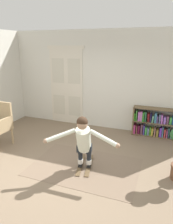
{
  "coord_description": "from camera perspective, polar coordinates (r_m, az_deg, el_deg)",
  "views": [
    {
      "loc": [
        1.73,
        -3.46,
        2.44
      ],
      "look_at": [
        0.15,
        0.69,
        1.05
      ],
      "focal_mm": 33.97,
      "sensor_mm": 36.0,
      "label": 1
    }
  ],
  "objects": [
    {
      "name": "bookshelf",
      "position": [
        6.2,
        18.15,
        -3.0
      ],
      "size": [
        1.32,
        0.3,
        0.81
      ],
      "color": "brown",
      "rests_on": "ground"
    },
    {
      "name": "back_wall",
      "position": [
        6.37,
        4.91,
        8.39
      ],
      "size": [
        6.0,
        0.1,
        2.9
      ],
      "primitive_type": "cube",
      "color": "silver",
      "rests_on": "ground"
    },
    {
      "name": "double_door",
      "position": [
        6.8,
        -5.42,
        7.06
      ],
      "size": [
        1.22,
        0.05,
        2.45
      ],
      "color": "beige",
      "rests_on": "ground"
    },
    {
      "name": "ground_plane",
      "position": [
        4.57,
        -5.02,
        -14.96
      ],
      "size": [
        7.2,
        7.2,
        0.0
      ],
      "primitive_type": "plane",
      "color": "#796550"
    },
    {
      "name": "rug",
      "position": [
        4.62,
        -0.5,
        -14.47
      ],
      "size": [
        2.23,
        1.51,
        0.01
      ],
      "primitive_type": "cube",
      "color": "#75604D",
      "rests_on": "ground"
    },
    {
      "name": "person_skier",
      "position": [
        4.15,
        -0.85,
        -7.25
      ],
      "size": [
        1.4,
        0.77,
        1.13
      ],
      "color": "white",
      "rests_on": "skis_pair"
    },
    {
      "name": "skis_pair",
      "position": [
        4.63,
        -0.44,
        -14.08
      ],
      "size": [
        0.43,
        0.81,
        0.07
      ],
      "color": "brown",
      "rests_on": "rug"
    }
  ]
}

